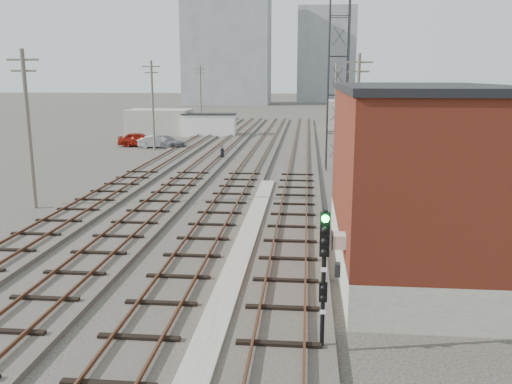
# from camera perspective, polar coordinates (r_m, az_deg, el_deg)

# --- Properties ---
(ground) EXTENTS (320.00, 320.00, 0.00)m
(ground) POSITION_cam_1_polar(r_m,az_deg,el_deg) (69.74, 2.79, 5.98)
(ground) COLOR #282621
(ground) RESTS_ON ground
(track_right) EXTENTS (3.20, 90.00, 0.39)m
(track_right) POSITION_cam_1_polar(r_m,az_deg,el_deg) (48.84, 4.57, 3.39)
(track_right) COLOR #332D28
(track_right) RESTS_ON ground
(track_mid_right) EXTENTS (3.20, 90.00, 0.39)m
(track_mid_right) POSITION_cam_1_polar(r_m,az_deg,el_deg) (49.06, -0.12, 3.47)
(track_mid_right) COLOR #332D28
(track_mid_right) RESTS_ON ground
(track_mid_left) EXTENTS (3.20, 90.00, 0.39)m
(track_mid_left) POSITION_cam_1_polar(r_m,az_deg,el_deg) (49.60, -4.73, 3.52)
(track_mid_left) COLOR #332D28
(track_mid_left) RESTS_ON ground
(track_left) EXTENTS (3.20, 90.00, 0.39)m
(track_left) POSITION_cam_1_polar(r_m,az_deg,el_deg) (50.45, -9.22, 3.55)
(track_left) COLOR #332D28
(track_left) RESTS_ON ground
(platform_curb) EXTENTS (0.90, 28.00, 0.26)m
(platform_curb) POSITION_cam_1_polar(r_m,az_deg,el_deg) (24.57, -1.11, -5.44)
(platform_curb) COLOR gray
(platform_curb) RESTS_ON ground
(brick_building) EXTENTS (6.54, 12.20, 7.22)m
(brick_building) POSITION_cam_1_polar(r_m,az_deg,el_deg) (22.05, 16.63, 1.38)
(brick_building) COLOR gray
(brick_building) RESTS_ON ground
(lattice_tower) EXTENTS (1.60, 1.60, 15.00)m
(lattice_tower) POSITION_cam_1_polar(r_m,az_deg,el_deg) (44.32, 8.61, 11.99)
(lattice_tower) COLOR black
(lattice_tower) RESTS_ON ground
(utility_pole_left_a) EXTENTS (1.80, 0.24, 9.00)m
(utility_pole_left_a) POSITION_cam_1_polar(r_m,az_deg,el_deg) (33.31, -22.84, 6.48)
(utility_pole_left_a) COLOR #595147
(utility_pole_left_a) RESTS_ON ground
(utility_pole_left_b) EXTENTS (1.80, 0.24, 9.00)m
(utility_pole_left_b) POSITION_cam_1_polar(r_m,az_deg,el_deg) (56.55, -10.83, 9.20)
(utility_pole_left_b) COLOR #595147
(utility_pole_left_b) RESTS_ON ground
(utility_pole_left_c) EXTENTS (1.80, 0.24, 9.00)m
(utility_pole_left_c) POSITION_cam_1_polar(r_m,az_deg,el_deg) (80.84, -5.86, 10.20)
(utility_pole_left_c) COLOR #595147
(utility_pole_left_c) RESTS_ON ground
(utility_pole_right_a) EXTENTS (1.80, 0.24, 9.00)m
(utility_pole_right_a) POSITION_cam_1_polar(r_m,az_deg,el_deg) (37.51, 10.58, 7.77)
(utility_pole_right_a) COLOR #595147
(utility_pole_right_a) RESTS_ON ground
(utility_pole_right_b) EXTENTS (1.80, 0.24, 9.00)m
(utility_pole_right_b) POSITION_cam_1_polar(r_m,az_deg,el_deg) (67.40, 8.36, 9.74)
(utility_pole_right_b) COLOR #595147
(utility_pole_right_b) RESTS_ON ground
(apartment_left) EXTENTS (22.00, 14.00, 30.00)m
(apartment_left) POSITION_cam_1_polar(r_m,az_deg,el_deg) (145.99, -3.03, 15.13)
(apartment_left) COLOR gray
(apartment_left) RESTS_ON ground
(apartment_right) EXTENTS (16.00, 12.00, 26.00)m
(apartment_right) POSITION_cam_1_polar(r_m,az_deg,el_deg) (159.42, 7.37, 14.09)
(apartment_right) COLOR gray
(apartment_right) RESTS_ON ground
(shed_left) EXTENTS (8.00, 5.00, 3.20)m
(shed_left) POSITION_cam_1_polar(r_m,az_deg,el_deg) (72.11, -10.11, 7.29)
(shed_left) COLOR gray
(shed_left) RESTS_ON ground
(shed_right) EXTENTS (6.00, 6.00, 4.00)m
(shed_right) POSITION_cam_1_polar(r_m,az_deg,el_deg) (79.66, 9.69, 8.04)
(shed_right) COLOR gray
(shed_right) RESTS_ON ground
(signal_mast) EXTENTS (0.40, 0.41, 4.09)m
(signal_mast) POSITION_cam_1_polar(r_m,az_deg,el_deg) (14.90, 7.15, -8.22)
(signal_mast) COLOR gray
(signal_mast) RESTS_ON ground
(switch_stand) EXTENTS (0.36, 0.36, 1.19)m
(switch_stand) POSITION_cam_1_polar(r_m,az_deg,el_deg) (49.73, -3.58, 4.09)
(switch_stand) COLOR black
(switch_stand) RESTS_ON ground
(site_trailer) EXTENTS (6.89, 3.28, 2.84)m
(site_trailer) POSITION_cam_1_polar(r_m,az_deg,el_deg) (69.00, -4.93, 7.07)
(site_trailer) COLOR white
(site_trailer) RESTS_ON ground
(car_red) EXTENTS (4.69, 2.42, 1.53)m
(car_red) POSITION_cam_1_polar(r_m,az_deg,el_deg) (60.10, -12.22, 5.44)
(car_red) COLOR #9A1A0E
(car_red) RESTS_ON ground
(car_silver) EXTENTS (4.08, 1.95, 1.29)m
(car_silver) POSITION_cam_1_polar(r_m,az_deg,el_deg) (58.56, -10.40, 5.23)
(car_silver) COLOR #A2A4A9
(car_silver) RESTS_ON ground
(car_grey) EXTENTS (4.73, 3.20, 1.27)m
(car_grey) POSITION_cam_1_polar(r_m,az_deg,el_deg) (58.37, -9.44, 5.23)
(car_grey) COLOR slate
(car_grey) RESTS_ON ground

